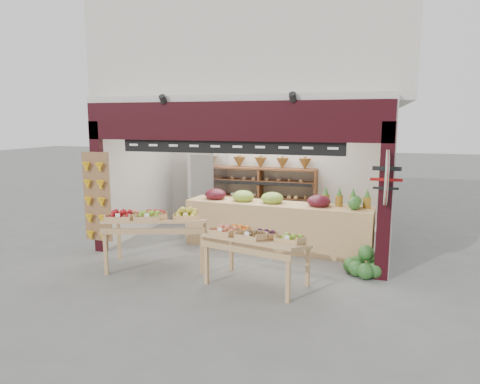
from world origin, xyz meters
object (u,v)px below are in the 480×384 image
object	(u,v)px
mid_counter	(276,224)
watermelon_pile	(364,265)
cardboard_stack	(206,227)
display_table_right	(254,238)
display_table_left	(151,219)
refrigerator	(208,187)
back_shelving	(260,183)

from	to	relation	value
mid_counter	watermelon_pile	size ratio (longest dim) A/B	5.79
watermelon_pile	cardboard_stack	bearing A→B (deg)	157.00
mid_counter	display_table_right	bearing A→B (deg)	-87.82
watermelon_pile	display_table_left	bearing A→B (deg)	-170.55
refrigerator	mid_counter	bearing A→B (deg)	-29.42
back_shelving	watermelon_pile	world-z (taller)	back_shelving
mid_counter	display_table_right	world-z (taller)	mid_counter
display_table_left	back_shelving	bearing A→B (deg)	71.72
back_shelving	mid_counter	size ratio (longest dim) A/B	0.72
refrigerator	display_table_right	bearing A→B (deg)	-50.72
cardboard_stack	watermelon_pile	xyz separation A→B (m)	(3.53, -1.50, -0.05)
display_table_right	cardboard_stack	bearing A→B (deg)	126.56
refrigerator	cardboard_stack	xyz separation A→B (m)	(0.43, -1.25, -0.75)
back_shelving	cardboard_stack	bearing A→B (deg)	-123.63
back_shelving	display_table_right	world-z (taller)	back_shelving
cardboard_stack	watermelon_pile	size ratio (longest dim) A/B	1.44
watermelon_pile	mid_counter	bearing A→B (deg)	148.70
cardboard_stack	watermelon_pile	world-z (taller)	cardboard_stack
refrigerator	display_table_right	xyz separation A→B (m)	(2.25, -3.70, -0.19)
refrigerator	back_shelving	bearing A→B (deg)	14.16
cardboard_stack	display_table_right	distance (m)	3.10
back_shelving	display_table_left	distance (m)	3.72
mid_counter	display_table_left	bearing A→B (deg)	-138.92
cardboard_stack	display_table_left	distance (m)	2.24
display_table_left	display_table_right	distance (m)	2.08
back_shelving	display_table_right	bearing A→B (deg)	-77.04
back_shelving	display_table_right	xyz separation A→B (m)	(0.88, -3.85, -0.32)
back_shelving	mid_counter	world-z (taller)	back_shelving
display_table_right	mid_counter	bearing A→B (deg)	92.18
back_shelving	display_table_left	size ratio (longest dim) A/B	1.41
mid_counter	display_table_left	world-z (taller)	mid_counter
cardboard_stack	display_table_left	xyz separation A→B (m)	(-0.23, -2.13, 0.65)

